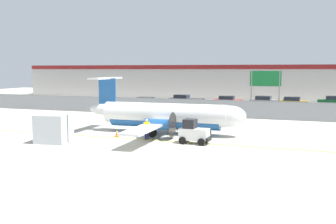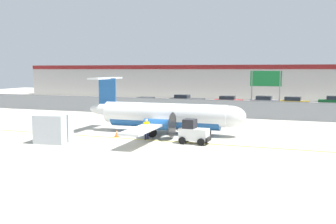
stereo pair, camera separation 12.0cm
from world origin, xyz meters
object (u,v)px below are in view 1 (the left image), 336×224
parked_car_4 (227,101)px  parked_car_0 (106,102)px  parked_car_7 (333,101)px  parked_car_2 (182,100)px  highway_sign (265,82)px  ground_crew_worker (147,128)px  parked_car_6 (293,102)px  parked_car_3 (195,104)px  baggage_tug (194,133)px  cargo_container (53,129)px  parked_car_5 (264,101)px  parked_car_1 (146,103)px  traffic_cone_near_right (139,124)px  traffic_cone_near_left (117,133)px  commuter_airplane (167,116)px

parked_car_4 → parked_car_0: bearing=-155.7°
parked_car_4 → parked_car_7: size_ratio=0.97×
parked_car_2 → highway_sign: (13.50, -11.08, 3.24)m
ground_crew_worker → parked_car_0: (-15.09, 20.93, -0.06)m
parked_car_4 → parked_car_6: same height
parked_car_3 → parked_car_7: size_ratio=1.01×
baggage_tug → cargo_container: cargo_container is taller
parked_car_0 → parked_car_7: bearing=-151.4°
baggage_tug → parked_car_5: size_ratio=0.55×
parked_car_1 → parked_car_7: 28.06m
parked_car_1 → highway_sign: 17.82m
traffic_cone_near_right → parked_car_3: parked_car_3 is taller
highway_sign → ground_crew_worker: bearing=-114.2°
parked_car_0 → parked_car_3: size_ratio=1.00×
parked_car_5 → parked_car_6: same height
ground_crew_worker → cargo_container: cargo_container is taller
parked_car_4 → ground_crew_worker: bearing=-92.8°
parked_car_4 → highway_sign: highway_sign is taller
parked_car_5 → parked_car_7: same height
cargo_container → traffic_cone_near_right: bearing=64.5°
traffic_cone_near_left → parked_car_3: bearing=87.4°
parked_car_3 → parked_car_5: (8.65, 8.07, 0.00)m
parked_car_3 → parked_car_6: size_ratio=1.01×
baggage_tug → parked_car_0: bearing=135.4°
parked_car_1 → ground_crew_worker: bearing=-62.2°
baggage_tug → parked_car_6: 30.71m
highway_sign → parked_car_6: bearing=75.9°
highway_sign → parked_car_4: bearing=120.3°
baggage_tug → parked_car_3: 22.99m
cargo_container → parked_car_3: (4.52, 25.38, -0.21)m
parked_car_0 → highway_sign: size_ratio=0.80×
parked_car_2 → highway_sign: highway_sign is taller
parked_car_0 → highway_sign: highway_sign is taller
traffic_cone_near_right → parked_car_1: 17.15m
parked_car_2 → parked_car_6: size_ratio=1.00×
baggage_tug → traffic_cone_near_left: size_ratio=3.74×
traffic_cone_near_right → parked_car_4: parked_car_4 is taller
commuter_airplane → parked_car_4: (0.95, 24.98, -0.71)m
parked_car_4 → parked_car_7: (15.00, 5.00, 0.00)m
parked_car_0 → parked_car_5: same height
baggage_tug → parked_car_0: baggage_tug is taller
baggage_tug → parked_car_5: bearing=88.2°
parked_car_1 → parked_car_4: (10.64, 6.39, 0.00)m
cargo_container → parked_car_6: bearing=55.8°
ground_crew_worker → highway_sign: 19.46m
baggage_tug → highway_sign: (3.84, 17.84, 3.28)m
parked_car_4 → parked_car_6: (9.35, 1.29, 0.00)m
parked_car_0 → cargo_container: bearing=116.8°
parked_car_1 → baggage_tug: bearing=-54.2°
parked_car_1 → parked_car_4: size_ratio=1.03×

